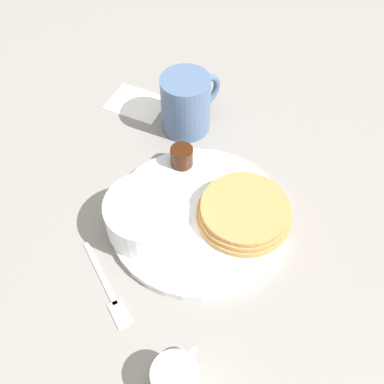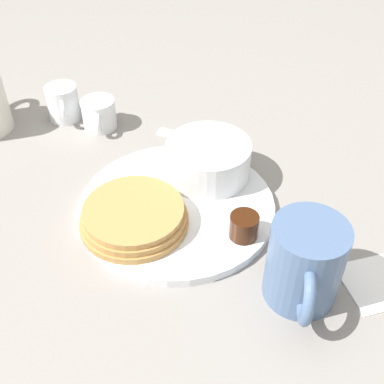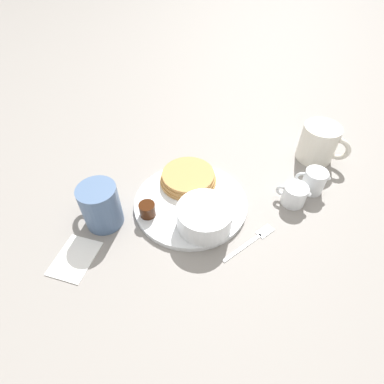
{
  "view_description": "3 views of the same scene",
  "coord_description": "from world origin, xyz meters",
  "px_view_note": "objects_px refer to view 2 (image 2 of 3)",
  "views": [
    {
      "loc": [
        0.13,
        -0.38,
        0.59
      ],
      "look_at": [
        -0.01,
        0.01,
        0.05
      ],
      "focal_mm": 45.0,
      "sensor_mm": 36.0,
      "label": 1
    },
    {
      "loc": [
        0.13,
        0.45,
        0.44
      ],
      "look_at": [
        -0.02,
        0.01,
        0.03
      ],
      "focal_mm": 45.0,
      "sensor_mm": 36.0,
      "label": 2
    },
    {
      "loc": [
        -0.46,
        -0.1,
        0.52
      ],
      "look_at": [
        0.01,
        -0.0,
        0.03
      ],
      "focal_mm": 28.0,
      "sensor_mm": 36.0,
      "label": 3
    }
  ],
  "objects_px": {
    "plate": "(177,206)",
    "coffee_mug": "(305,264)",
    "creamer_pitcher_near": "(99,114)",
    "creamer_pitcher_far": "(63,103)",
    "fork": "(188,137)",
    "bowl": "(208,158)"
  },
  "relations": [
    {
      "from": "plate",
      "to": "creamer_pitcher_far",
      "type": "relative_size",
      "value": 3.39
    },
    {
      "from": "plate",
      "to": "coffee_mug",
      "type": "height_order",
      "value": "coffee_mug"
    },
    {
      "from": "bowl",
      "to": "coffee_mug",
      "type": "relative_size",
      "value": 1.07
    },
    {
      "from": "bowl",
      "to": "coffee_mug",
      "type": "xyz_separation_m",
      "value": [
        -0.03,
        0.22,
        0.01
      ]
    },
    {
      "from": "fork",
      "to": "creamer_pitcher_far",
      "type": "bearing_deg",
      "value": -34.9
    },
    {
      "from": "plate",
      "to": "fork",
      "type": "height_order",
      "value": "plate"
    },
    {
      "from": "creamer_pitcher_near",
      "to": "fork",
      "type": "bearing_deg",
      "value": 148.15
    },
    {
      "from": "plate",
      "to": "creamer_pitcher_far",
      "type": "xyz_separation_m",
      "value": [
        0.11,
        -0.28,
        0.02
      ]
    },
    {
      "from": "creamer_pitcher_near",
      "to": "plate",
      "type": "bearing_deg",
      "value": 104.08
    },
    {
      "from": "fork",
      "to": "coffee_mug",
      "type": "bearing_deg",
      "value": 93.24
    },
    {
      "from": "coffee_mug",
      "to": "creamer_pitcher_far",
      "type": "bearing_deg",
      "value": -66.59
    },
    {
      "from": "creamer_pitcher_near",
      "to": "creamer_pitcher_far",
      "type": "xyz_separation_m",
      "value": [
        0.05,
        -0.05,
        0.01
      ]
    },
    {
      "from": "creamer_pitcher_far",
      "to": "fork",
      "type": "xyz_separation_m",
      "value": [
        -0.18,
        0.12,
        -0.03
      ]
    },
    {
      "from": "plate",
      "to": "creamer_pitcher_near",
      "type": "height_order",
      "value": "creamer_pitcher_near"
    },
    {
      "from": "plate",
      "to": "creamer_pitcher_near",
      "type": "relative_size",
      "value": 3.39
    },
    {
      "from": "bowl",
      "to": "coffee_mug",
      "type": "bearing_deg",
      "value": 96.82
    },
    {
      "from": "creamer_pitcher_near",
      "to": "creamer_pitcher_far",
      "type": "distance_m",
      "value": 0.07
    },
    {
      "from": "creamer_pitcher_far",
      "to": "bowl",
      "type": "bearing_deg",
      "value": 126.08
    },
    {
      "from": "plate",
      "to": "coffee_mug",
      "type": "xyz_separation_m",
      "value": [
        -0.09,
        0.18,
        0.04
      ]
    },
    {
      "from": "creamer_pitcher_far",
      "to": "coffee_mug",
      "type": "bearing_deg",
      "value": 113.41
    },
    {
      "from": "bowl",
      "to": "fork",
      "type": "relative_size",
      "value": 1.02
    },
    {
      "from": "coffee_mug",
      "to": "creamer_pitcher_near",
      "type": "relative_size",
      "value": 1.43
    }
  ]
}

